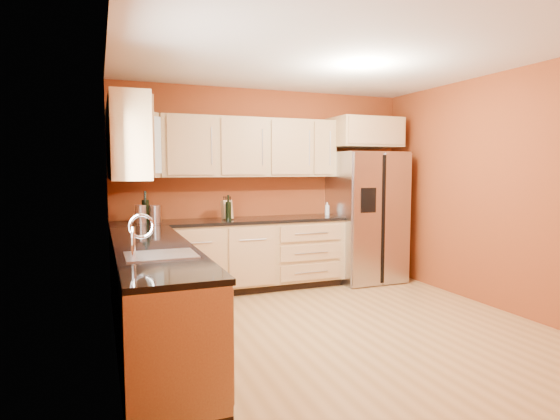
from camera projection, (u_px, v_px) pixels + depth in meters
name	position (u px, v px, depth m)	size (l,w,h in m)	color
floor	(334.00, 328.00, 4.56)	(4.00, 4.00, 0.00)	#A4763F
ceiling	(337.00, 55.00, 4.33)	(4.00, 4.00, 0.00)	silver
wall_back	(265.00, 188.00, 6.30)	(4.00, 0.04, 2.60)	brown
wall_front	(506.00, 214.00, 2.59)	(4.00, 0.04, 2.60)	brown
wall_left	(112.00, 200.00, 3.72)	(0.04, 4.00, 2.60)	brown
wall_right	(496.00, 192.00, 5.17)	(0.04, 4.00, 2.60)	brown
base_cabinets_back	(232.00, 257.00, 5.90)	(2.90, 0.60, 0.88)	#AB7E53
base_cabinets_left	(153.00, 302.00, 3.91)	(0.60, 2.80, 0.88)	#AB7E53
countertop_back	(232.00, 221.00, 5.85)	(2.90, 0.62, 0.04)	black
countertop_left	(153.00, 248.00, 3.87)	(0.62, 2.80, 0.04)	black
upper_cabinets_back	(251.00, 148.00, 6.01)	(2.30, 0.33, 0.75)	#AB7E53
upper_cabinets_left	(127.00, 140.00, 4.41)	(0.33, 1.35, 0.75)	#AB7E53
corner_upper_cabinet	(137.00, 145.00, 5.35)	(0.62, 0.33, 0.75)	#AB7E53
over_fridge_cabinet	(365.00, 133.00, 6.44)	(0.92, 0.60, 0.40)	#AB7E53
refrigerator	(366.00, 217.00, 6.48)	(0.90, 0.75, 1.78)	#B9B9BE
window	(116.00, 169.00, 3.24)	(0.03, 0.90, 1.00)	white
sink_faucet	(160.00, 235.00, 3.39)	(0.50, 0.42, 0.30)	silver
canister_left	(155.00, 214.00, 5.50)	(0.13, 0.13, 0.20)	#B9B9BE
canister_right	(141.00, 214.00, 5.44)	(0.13, 0.13, 0.21)	#B9B9BE
wine_bottle_a	(145.00, 207.00, 5.46)	(0.08, 0.08, 0.37)	black
wine_bottle_b	(228.00, 208.00, 5.75)	(0.07, 0.07, 0.31)	black
knife_block	(227.00, 210.00, 5.86)	(0.12, 0.11, 0.24)	tan
soap_dispenser	(327.00, 209.00, 6.37)	(0.06, 0.06, 0.18)	white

